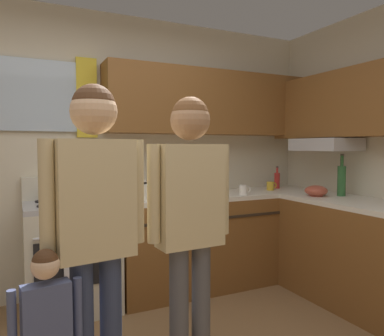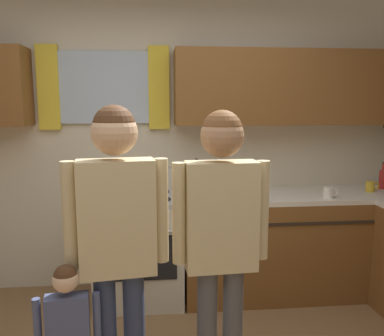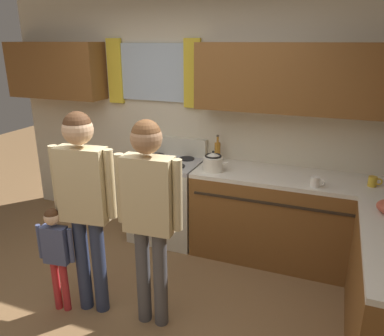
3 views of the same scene
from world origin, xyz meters
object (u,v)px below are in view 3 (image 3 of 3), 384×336
bottle_oil_amber (217,151)px  adult_in_plaid (149,203)px  mug_mustard_yellow (373,181)px  adult_holding_child (84,192)px  stove_oven (167,198)px  stovetop_kettle (213,162)px  small_child (56,248)px  mug_ceramic_white (316,182)px

bottle_oil_amber → adult_in_plaid: bearing=-91.4°
mug_mustard_yellow → adult_holding_child: bearing=-147.3°
stove_oven → adult_holding_child: bearing=-92.3°
adult_in_plaid → stove_oven: bearing=109.8°
stove_oven → stovetop_kettle: 0.79m
adult_in_plaid → small_child: bearing=-169.2°
adult_holding_child → small_child: 0.54m
mug_ceramic_white → adult_holding_child: (-1.61, -1.13, 0.10)m
mug_ceramic_white → stovetop_kettle: bearing=174.5°
mug_mustard_yellow → small_child: 2.76m
bottle_oil_amber → small_child: size_ratio=0.31×
bottle_oil_amber → adult_in_plaid: size_ratio=0.17×
stove_oven → mug_ceramic_white: (1.55, -0.22, 0.48)m
adult_holding_child → small_child: adult_holding_child is taller
mug_ceramic_white → bottle_oil_amber: bearing=158.1°
adult_in_plaid → small_child: adult_in_plaid is taller
bottle_oil_amber → stovetop_kettle: 0.33m
mug_mustard_yellow → adult_holding_child: 2.48m
bottle_oil_amber → small_child: (-0.80, -1.66, -0.44)m
adult_in_plaid → stovetop_kettle: bearing=85.4°
mug_mustard_yellow → small_child: (-2.32, -1.45, -0.37)m
mug_ceramic_white → mug_mustard_yellow: mug_ceramic_white is taller
adult_holding_child → small_child: (-0.24, -0.11, -0.47)m
mug_ceramic_white → adult_holding_child: bearing=-144.8°
mug_ceramic_white → small_child: bearing=-146.1°
small_child → adult_in_plaid: bearing=10.8°
mug_mustard_yellow → small_child: mug_mustard_yellow is taller
mug_ceramic_white → small_child: 2.26m
mug_mustard_yellow → adult_holding_child: size_ratio=0.07×
mug_ceramic_white → mug_mustard_yellow: 0.52m
stove_oven → bottle_oil_amber: 0.77m
adult_holding_child → small_child: bearing=-155.5°
mug_ceramic_white → stove_oven: bearing=171.8°
stove_oven → adult_in_plaid: bearing=-70.2°
stove_oven → bottle_oil_amber: (0.51, 0.20, 0.54)m
adult_holding_child → mug_ceramic_white: bearing=35.2°
adult_in_plaid → mug_ceramic_white: bearing=45.4°
mug_ceramic_white → adult_in_plaid: (-1.08, -1.10, 0.08)m
stovetop_kettle → mug_mustard_yellow: bearing=4.3°
stove_oven → adult_holding_child: adult_holding_child is taller
bottle_oil_amber → stovetop_kettle: bearing=-79.7°
bottle_oil_amber → adult_in_plaid: (-0.04, -1.52, 0.02)m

